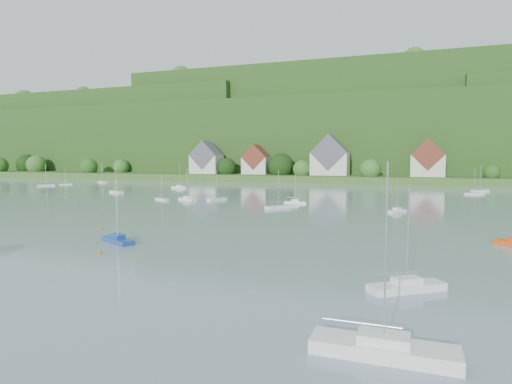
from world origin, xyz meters
TOP-DOWN VIEW (x-y plane):
  - far_shore_strip at (0.00, 200.00)m, footprint 600.00×60.00m
  - forested_ridge at (0.39, 268.57)m, footprint 620.00×181.22m
  - village_building_0 at (-55.00, 187.00)m, footprint 14.00×10.40m
  - village_building_1 at (-30.00, 189.00)m, footprint 12.00×9.36m
  - village_building_2 at (5.00, 188.00)m, footprint 16.00×11.44m
  - village_building_3 at (45.00, 186.00)m, footprint 13.00×10.40m
  - near_sailboat_1 at (3.41, 41.58)m, footprint 5.92×4.05m
  - near_sailboat_3 at (37.27, 32.84)m, footprint 6.13×5.07m
  - near_sailboat_4 at (36.12, 20.58)m, footprint 7.65×2.23m
  - mooring_buoy_2 at (5.51, 35.71)m, footprint 0.42×0.42m
  - mooring_buoy_3 at (-5.00, 48.74)m, footprint 0.41×0.41m
  - far_sailboat_cluster at (0.20, 116.83)m, footprint 203.49×71.14m

SIDE VIEW (x-z plane):
  - mooring_buoy_2 at x=5.51m, z-range -0.21..0.21m
  - mooring_buoy_3 at x=-5.00m, z-range -0.20..0.20m
  - far_sailboat_cluster at x=0.20m, z-range -3.98..4.73m
  - near_sailboat_1 at x=3.41m, z-range -3.49..4.35m
  - near_sailboat_3 at x=37.27m, z-range -3.79..4.68m
  - near_sailboat_4 at x=36.12m, z-range -4.65..5.65m
  - far_shore_strip at x=0.00m, z-range 0.00..3.00m
  - village_building_1 at x=-30.00m, z-range 1.75..15.75m
  - village_building_3 at x=45.00m, z-range 1.68..17.18m
  - village_building_0 at x=-55.00m, z-range 1.51..17.51m
  - village_building_2 at x=5.00m, z-range 1.27..19.27m
  - forested_ridge at x=0.39m, z-range -12.06..57.83m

